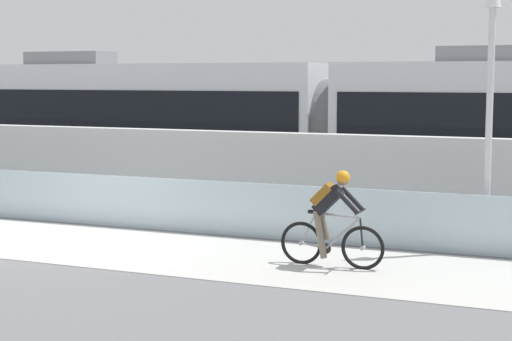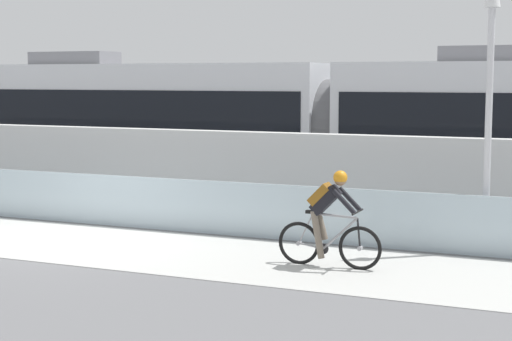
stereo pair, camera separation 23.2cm
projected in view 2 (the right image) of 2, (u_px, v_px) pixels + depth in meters
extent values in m
plane|color=slate|center=(64.00, 242.00, 15.55)|extent=(200.00, 200.00, 0.00)
cube|color=beige|center=(64.00, 242.00, 15.55)|extent=(32.00, 3.20, 0.01)
cube|color=silver|center=(117.00, 201.00, 17.18)|extent=(32.00, 0.05, 1.06)
cube|color=silver|center=(160.00, 171.00, 18.78)|extent=(32.00, 0.36, 1.93)
cube|color=#595654|center=(209.00, 198.00, 21.15)|extent=(32.00, 0.08, 0.01)
cube|color=#595654|center=(232.00, 191.00, 22.46)|extent=(32.00, 0.08, 0.01)
cube|color=silver|center=(136.00, 121.00, 22.60)|extent=(11.00, 2.50, 3.10)
cube|color=black|center=(136.00, 108.00, 22.56)|extent=(10.56, 2.54, 1.04)
cube|color=#19599E|center=(137.00, 170.00, 22.76)|extent=(10.78, 2.53, 0.28)
cube|color=slate|center=(75.00, 58.00, 23.18)|extent=(2.40, 1.10, 0.36)
cube|color=#232326|center=(34.00, 171.00, 24.16)|extent=(1.40, 1.88, 0.20)
cylinder|color=black|center=(18.00, 176.00, 23.51)|extent=(0.60, 0.10, 0.60)
cylinder|color=black|center=(49.00, 170.00, 24.82)|extent=(0.60, 0.10, 0.60)
cube|color=#232326|center=(253.00, 183.00, 21.40)|extent=(1.40, 1.88, 0.20)
cylinder|color=black|center=(242.00, 189.00, 20.75)|extent=(0.60, 0.10, 0.60)
cylinder|color=black|center=(264.00, 182.00, 22.06)|extent=(0.60, 0.10, 0.60)
cube|color=slate|center=(495.00, 54.00, 18.67)|extent=(2.40, 1.10, 0.36)
cube|color=#232326|center=(424.00, 192.00, 19.65)|extent=(1.40, 1.88, 0.20)
cylinder|color=black|center=(418.00, 199.00, 19.00)|extent=(0.60, 0.10, 0.60)
cylinder|color=black|center=(430.00, 191.00, 20.31)|extent=(0.60, 0.10, 0.60)
cylinder|color=#59595B|center=(336.00, 126.00, 20.35)|extent=(0.60, 2.30, 2.30)
torus|color=black|center=(360.00, 248.00, 13.24)|extent=(0.72, 0.06, 0.72)
cylinder|color=#99999E|center=(360.00, 248.00, 13.24)|extent=(0.07, 0.10, 0.07)
torus|color=black|center=(299.00, 243.00, 13.65)|extent=(0.72, 0.06, 0.72)
cylinder|color=#99999E|center=(299.00, 243.00, 13.65)|extent=(0.07, 0.10, 0.07)
cylinder|color=#99999E|center=(340.00, 234.00, 13.35)|extent=(0.60, 0.04, 0.58)
cylinder|color=#99999E|center=(318.00, 231.00, 13.50)|extent=(0.22, 0.04, 0.59)
cylinder|color=#99999E|center=(335.00, 216.00, 13.35)|extent=(0.76, 0.04, 0.07)
cylinder|color=#99999E|center=(311.00, 246.00, 13.57)|extent=(0.43, 0.03, 0.09)
cylinder|color=#99999E|center=(306.00, 228.00, 13.58)|extent=(0.27, 0.02, 0.53)
cylinder|color=black|center=(359.00, 233.00, 13.22)|extent=(0.08, 0.03, 0.49)
cube|color=black|center=(313.00, 212.00, 13.50)|extent=(0.24, 0.10, 0.05)
cylinder|color=black|center=(358.00, 212.00, 13.20)|extent=(0.03, 0.58, 0.03)
cylinder|color=#262628|center=(323.00, 249.00, 13.49)|extent=(0.18, 0.02, 0.18)
cube|color=black|center=(326.00, 200.00, 13.39)|extent=(0.50, 0.28, 0.51)
cube|color=#8C5919|center=(321.00, 194.00, 13.41)|extent=(0.38, 0.30, 0.38)
sphere|color=#997051|center=(340.00, 180.00, 13.25)|extent=(0.20, 0.20, 0.20)
sphere|color=orange|center=(340.00, 177.00, 13.25)|extent=(0.23, 0.23, 0.23)
cylinder|color=black|center=(344.00, 202.00, 13.10)|extent=(0.41, 0.08, 0.41)
cylinder|color=black|center=(350.00, 199.00, 13.39)|extent=(0.41, 0.08, 0.41)
cylinder|color=#726656|center=(317.00, 235.00, 13.41)|extent=(0.25, 0.11, 0.79)
cylinder|color=#726656|center=(321.00, 224.00, 13.56)|extent=(0.25, 0.11, 0.52)
cylinder|color=gray|center=(484.00, 247.00, 14.58)|extent=(0.24, 0.24, 0.20)
cylinder|color=silver|center=(488.00, 129.00, 14.34)|extent=(0.12, 0.12, 4.20)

